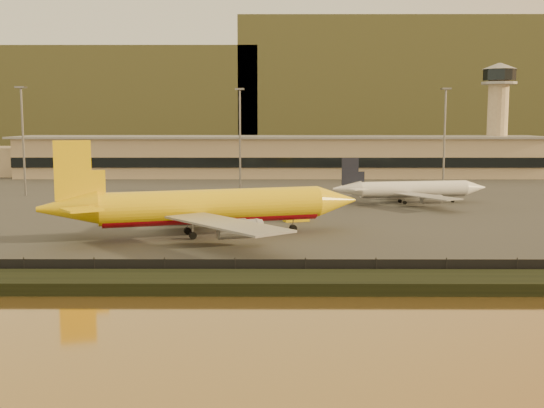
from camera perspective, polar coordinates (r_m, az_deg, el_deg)
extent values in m
plane|color=black|center=(90.63, 1.16, -4.45)|extent=(900.00, 900.00, 0.00)
cube|color=black|center=(73.89, 1.39, -6.57)|extent=(320.00, 7.00, 1.40)
cube|color=#2D2D2D|center=(184.66, 0.66, 1.53)|extent=(320.00, 220.00, 0.20)
cube|color=black|center=(77.65, 1.33, -5.44)|extent=(300.00, 0.05, 2.20)
cube|color=tan|center=(214.11, 0.60, 3.94)|extent=(160.00, 22.00, 12.00)
cube|color=black|center=(202.99, 0.62, 3.48)|extent=(160.00, 0.60, 3.00)
cube|color=gray|center=(213.85, 0.60, 5.63)|extent=(164.00, 24.00, 0.60)
cylinder|color=tan|center=(231.14, 18.32, 6.05)|extent=(6.40, 6.40, 30.00)
cylinder|color=black|center=(231.53, 18.49, 10.20)|extent=(10.40, 10.40, 3.50)
cone|color=gray|center=(231.70, 18.51, 10.88)|extent=(11.20, 11.20, 2.00)
cylinder|color=gray|center=(231.39, 18.46, 9.57)|extent=(11.20, 11.20, 0.80)
cylinder|color=slate|center=(169.27, -20.09, 4.86)|extent=(0.50, 0.50, 25.00)
cube|color=slate|center=(169.33, -20.28, 9.15)|extent=(2.20, 2.20, 0.40)
cylinder|color=slate|center=(169.07, -2.69, 5.28)|extent=(0.50, 0.50, 25.00)
cube|color=slate|center=(169.13, -2.72, 9.58)|extent=(2.20, 2.20, 0.40)
cylinder|color=slate|center=(171.95, 14.22, 5.10)|extent=(0.50, 0.50, 25.00)
cube|color=slate|center=(172.01, 14.35, 9.33)|extent=(2.20, 2.20, 0.40)
cube|color=brown|center=(450.66, -17.89, 8.00)|extent=(260.00, 160.00, 55.00)
cube|color=brown|center=(438.75, 12.39, 9.19)|extent=(220.00, 160.00, 70.00)
cylinder|color=yellow|center=(105.52, -4.99, -0.11)|extent=(34.37, 14.98, 4.97)
cylinder|color=#A30913|center=(105.63, -4.98, -0.58)|extent=(33.13, 13.65, 3.88)
cone|color=yellow|center=(111.61, 5.39, 0.28)|extent=(7.87, 6.74, 4.97)
cone|color=yellow|center=(103.18, -16.76, -0.35)|extent=(9.70, 7.31, 4.97)
cube|color=yellow|center=(102.65, -16.33, 2.70)|extent=(5.14, 1.94, 8.71)
cube|color=yellow|center=(108.10, -15.77, 0.22)|extent=(4.84, 4.79, 0.30)
cube|color=yellow|center=(98.23, -15.63, -0.45)|extent=(6.63, 6.62, 0.30)
cube|color=gray|center=(118.35, -6.79, 0.23)|extent=(8.45, 22.01, 0.30)
cylinder|color=gray|center=(115.83, -5.32, -0.58)|extent=(6.29, 4.32, 2.74)
cube|color=gray|center=(92.63, -3.84, -1.66)|extent=(18.81, 20.90, 0.30)
cylinder|color=gray|center=(96.50, -2.89, -2.12)|extent=(6.29, 4.32, 2.74)
cylinder|color=black|center=(109.60, 1.78, -2.02)|extent=(1.30, 1.16, 1.09)
cylinder|color=slate|center=(109.51, 1.78, -1.73)|extent=(0.19, 0.19, 2.24)
cylinder|color=black|center=(103.28, -6.65, -2.64)|extent=(1.30, 1.16, 1.09)
cylinder|color=slate|center=(103.18, -6.65, -2.32)|extent=(0.19, 0.19, 2.24)
cylinder|color=black|center=(107.62, -7.08, -2.24)|extent=(1.30, 1.16, 1.09)
cylinder|color=slate|center=(107.53, -7.09, -1.94)|extent=(0.19, 0.19, 2.24)
cylinder|color=white|center=(148.73, 11.76, 1.26)|extent=(23.86, 7.41, 3.29)
cylinder|color=gray|center=(148.79, 11.75, 1.04)|extent=(23.09, 6.58, 2.56)
cone|color=white|center=(154.51, 16.63, 1.32)|extent=(5.11, 4.05, 3.29)
cone|color=white|center=(143.90, 6.28, 1.27)|extent=(6.40, 4.28, 3.29)
cube|color=black|center=(143.76, 6.55, 2.71)|extent=(3.60, 0.90, 5.75)
cube|color=white|center=(147.38, 6.42, 1.50)|extent=(3.68, 3.54, 0.20)
cube|color=white|center=(141.12, 7.17, 1.24)|extent=(4.37, 4.30, 0.20)
cube|color=gray|center=(156.94, 10.31, 1.38)|extent=(7.53, 15.41, 0.20)
cylinder|color=gray|center=(155.55, 11.16, 0.98)|extent=(4.20, 2.47, 1.81)
cube|color=gray|center=(140.23, 12.86, 0.64)|extent=(11.76, 14.96, 0.20)
cylinder|color=gray|center=(143.00, 13.12, 0.39)|extent=(4.20, 2.47, 1.81)
cylinder|color=black|center=(152.59, 14.88, 0.27)|extent=(0.81, 0.69, 0.72)
cylinder|color=slate|center=(152.55, 14.89, 0.41)|extent=(0.17, 0.17, 1.48)
cylinder|color=black|center=(146.77, 11.05, 0.11)|extent=(0.81, 0.69, 0.72)
cylinder|color=slate|center=(146.72, 11.05, 0.26)|extent=(0.17, 0.17, 1.48)
cylinder|color=black|center=(149.51, 10.64, 0.25)|extent=(0.81, 0.69, 0.72)
cylinder|color=slate|center=(149.47, 10.65, 0.39)|extent=(0.17, 0.17, 1.48)
cube|color=yellow|center=(120.25, 2.03, -0.99)|extent=(4.77, 3.25, 1.97)
cube|color=white|center=(124.51, -4.48, -0.72)|extent=(4.87, 3.68, 2.00)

